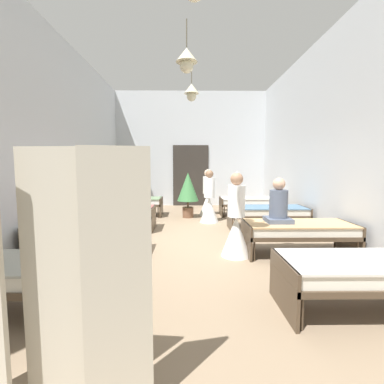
{
  "coord_description": "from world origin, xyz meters",
  "views": [
    {
      "loc": [
        -0.07,
        -5.66,
        1.58
      ],
      "look_at": [
        0.0,
        0.53,
        0.98
      ],
      "focal_mm": 25.25,
      "sensor_mm": 36.0,
      "label": 1
    }
  ],
  "objects": [
    {
      "name": "bed_left_row_3",
      "position": [
        -1.88,
        2.85,
        0.44
      ],
      "size": [
        1.9,
        0.84,
        0.57
      ],
      "color": "#473828",
      "rests_on": "ground"
    },
    {
      "name": "bed_left_row_0",
      "position": [
        -1.88,
        -2.85,
        0.44
      ],
      "size": [
        1.9,
        0.84,
        0.57
      ],
      "color": "#473828",
      "rests_on": "ground"
    },
    {
      "name": "nurse_near_aisle",
      "position": [
        0.75,
        -1.03,
        0.53
      ],
      "size": [
        0.52,
        0.52,
        1.49
      ],
      "rotation": [
        0.0,
        0.0,
        2.71
      ],
      "color": "white",
      "rests_on": "ground"
    },
    {
      "name": "bed_right_row_1",
      "position": [
        1.88,
        -0.95,
        0.44
      ],
      "size": [
        1.9,
        0.84,
        0.57
      ],
      "color": "#473828",
      "rests_on": "ground"
    },
    {
      "name": "potted_plant",
      "position": [
        -0.1,
        2.55,
        0.88
      ],
      "size": [
        0.66,
        0.66,
        1.38
      ],
      "color": "brown",
      "rests_on": "ground"
    },
    {
      "name": "bed_right_row_0",
      "position": [
        1.88,
        -2.85,
        0.44
      ],
      "size": [
        1.9,
        0.84,
        0.57
      ],
      "color": "#473828",
      "rests_on": "ground"
    },
    {
      "name": "room_shell",
      "position": [
        -0.0,
        1.24,
        2.25
      ],
      "size": [
        6.27,
        10.46,
        4.5
      ],
      "color": "silver",
      "rests_on": "ground"
    },
    {
      "name": "bed_left_row_1",
      "position": [
        -1.88,
        -0.95,
        0.44
      ],
      "size": [
        1.9,
        0.84,
        0.57
      ],
      "color": "#473828",
      "rests_on": "ground"
    },
    {
      "name": "bed_left_row_2",
      "position": [
        -1.88,
        0.95,
        0.44
      ],
      "size": [
        1.9,
        0.84,
        0.57
      ],
      "color": "#473828",
      "rests_on": "ground"
    },
    {
      "name": "patient_seated_primary",
      "position": [
        1.53,
        -0.9,
        0.87
      ],
      "size": [
        0.44,
        0.44,
        0.8
      ],
      "color": "#515B70",
      "rests_on": "bed_right_row_1"
    },
    {
      "name": "bed_right_row_3",
      "position": [
        1.88,
        2.85,
        0.44
      ],
      "size": [
        1.9,
        0.84,
        0.57
      ],
      "color": "#473828",
      "rests_on": "ground"
    },
    {
      "name": "nurse_far_aisle",
      "position": [
        0.5,
        1.83,
        0.53
      ],
      "size": [
        0.52,
        0.52,
        1.49
      ],
      "rotation": [
        0.0,
        0.0,
        4.39
      ],
      "color": "white",
      "rests_on": "ground"
    },
    {
      "name": "bed_right_row_2",
      "position": [
        1.88,
        0.95,
        0.44
      ],
      "size": [
        1.9,
        0.84,
        0.57
      ],
      "color": "#473828",
      "rests_on": "ground"
    },
    {
      "name": "ground_plane",
      "position": [
        0.0,
        0.0,
        -0.05
      ],
      "size": [
        6.47,
        10.86,
        0.1
      ],
      "primitive_type": "cube",
      "color": "#8C755B"
    },
    {
      "name": "privacy_screen",
      "position": [
        -0.93,
        -4.03,
        0.85
      ],
      "size": [
        1.25,
        0.19,
        1.7
      ],
      "rotation": [
        0.0,
        0.0,
        -0.1
      ],
      "color": "#BCB29E",
      "rests_on": "ground"
    },
    {
      "name": "nurse_mid_aisle",
      "position": [
        0.53,
        2.92,
        0.53
      ],
      "size": [
        0.52,
        0.52,
        1.49
      ],
      "rotation": [
        0.0,
        0.0,
        0.38
      ],
      "color": "white",
      "rests_on": "ground"
    }
  ]
}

